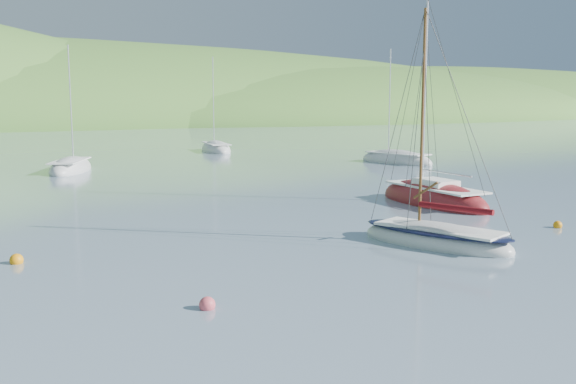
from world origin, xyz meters
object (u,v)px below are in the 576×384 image
distant_sloop_b (216,150)px  daysailer_white (436,239)px  distant_sloop_a (71,169)px  distant_sloop_d (396,161)px  sloop_red (433,200)px

distant_sloop_b → daysailer_white: bearing=-91.7°
distant_sloop_a → distant_sloop_b: size_ratio=0.96×
distant_sloop_b → distant_sloop_d: distant_sloop_b is taller
daysailer_white → distant_sloop_b: bearing=58.2°
sloop_red → distant_sloop_b: sloop_red is taller
sloop_red → distant_sloop_b: 41.32m
distant_sloop_b → distant_sloop_a: bearing=-133.5°
distant_sloop_a → distant_sloop_b: distant_sloop_b is taller
daysailer_white → distant_sloop_b: distant_sloop_b is taller
distant_sloop_b → distant_sloop_d: size_ratio=1.02×
distant_sloop_a → daysailer_white: bearing=-52.5°
daysailer_white → distant_sloop_a: bearing=83.0°
distant_sloop_a → distant_sloop_b: (18.57, 13.70, 0.01)m
daysailer_white → distant_sloop_b: 50.37m
distant_sloop_b → distant_sloop_d: (9.86, -20.84, -0.00)m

